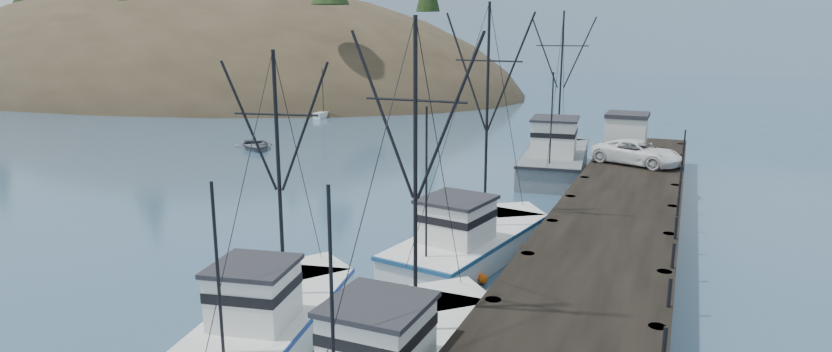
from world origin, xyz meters
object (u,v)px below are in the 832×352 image
at_px(trawler_far, 473,239).
at_px(work_vessel, 555,158).
at_px(pickup_truck, 637,152).
at_px(pier, 620,206).
at_px(trawler_mid, 274,315).
at_px(motorboat, 256,149).
at_px(pier_shed, 626,131).

height_order(trawler_far, work_vessel, work_vessel).
distance_m(trawler_far, pickup_truck, 17.35).
distance_m(pier, trawler_mid, 19.64).
distance_m(trawler_mid, trawler_far, 11.66).
height_order(pier, pickup_truck, pickup_truck).
bearing_deg(trawler_mid, trawler_far, 70.17).
xyz_separation_m(trawler_mid, pickup_truck, (10.22, 27.02, 1.99)).
bearing_deg(motorboat, pier_shed, -41.15).
bearing_deg(trawler_far, motorboat, 144.22).
xyz_separation_m(pier, pier_shed, (-1.20, 15.45, 1.73)).
relative_size(trawler_mid, work_vessel, 0.71).
bearing_deg(pier, trawler_far, -137.22).
bearing_deg(pier, work_vessel, 113.32).
xyz_separation_m(trawler_mid, pier_shed, (9.01, 32.21, 2.60)).
bearing_deg(work_vessel, pier_shed, 13.77).
bearing_deg(work_vessel, pier, -66.68).
xyz_separation_m(work_vessel, pickup_truck, (6.15, -3.97, 1.58)).
bearing_deg(pickup_truck, trawler_far, 179.46).
distance_m(trawler_mid, pier_shed, 33.54).
distance_m(work_vessel, pier_shed, 5.54).
relative_size(work_vessel, pier_shed, 4.68).
bearing_deg(trawler_far, trawler_mid, -109.83).
xyz_separation_m(pier, work_vessel, (-6.14, 14.24, -0.46)).
height_order(trawler_far, pickup_truck, trawler_far).
distance_m(work_vessel, motorboat, 27.75).
distance_m(pier, trawler_far, 8.57).
height_order(trawler_mid, work_vessel, work_vessel).
bearing_deg(pier_shed, work_vessel, -166.23).
height_order(pickup_truck, motorboat, pickup_truck).
distance_m(pier, pier_shed, 15.59).
height_order(pier, trawler_mid, trawler_mid).
bearing_deg(trawler_mid, pier, 58.65).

